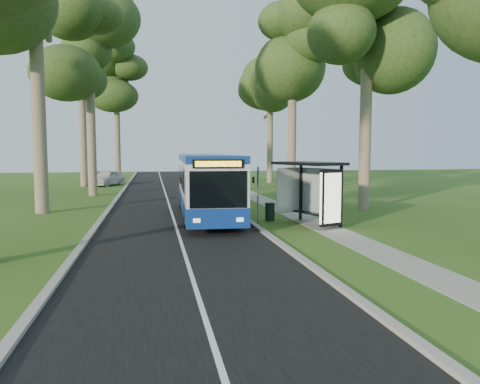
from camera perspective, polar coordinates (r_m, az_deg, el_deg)
The scene contains 18 objects.
ground at distance 19.92m, azimuth 2.60°, elevation -4.81°, with size 120.00×120.00×0.00m, color #35581B.
road at distance 29.32m, azimuth -8.60°, elevation -1.68°, with size 7.00×100.00×0.02m, color black.
kerb_east at distance 29.64m, azimuth -1.83°, elevation -1.46°, with size 0.25×100.00×0.12m, color #9E9B93.
kerb_west at distance 29.41m, azimuth -15.44°, elevation -1.69°, with size 0.25×100.00×0.12m, color #9E9B93.
centre_line at distance 29.32m, azimuth -8.60°, elevation -1.66°, with size 0.12×100.00×0.01m, color white.
footpath at distance 30.25m, azimuth 3.80°, elevation -1.43°, with size 1.50×100.00×0.02m, color gray.
bus at distance 24.20m, azimuth -4.13°, elevation 0.88°, with size 2.95×12.16×3.20m.
bus_stop_sign at distance 21.67m, azimuth 2.20°, elevation 0.41°, with size 0.14×0.37×2.68m.
bus_shelter at distance 21.23m, azimuth 9.14°, elevation 1.33°, with size 2.89×3.80×2.90m.
litter_bin at distance 22.83m, azimuth 3.67°, elevation -2.43°, with size 0.50×0.50×0.88m.
car_white at distance 47.86m, azimuth -15.90°, elevation 1.67°, with size 1.83×4.54×1.55m, color silver.
car_silver at distance 48.58m, azimuth -16.36°, elevation 1.61°, with size 1.46×4.20×1.38m, color #9EA2A6.
tree_west_c at distance 38.03m, azimuth -17.89°, elevation 15.38°, with size 5.20×5.20×14.03m.
tree_west_d at distance 48.36m, azimuth -18.85°, elevation 15.23°, with size 5.20×5.20×16.48m.
tree_west_e at distance 57.83m, azimuth -14.87°, elevation 12.97°, with size 5.20×5.20×15.63m.
tree_east_b at distance 28.82m, azimuth 15.33°, elevation 19.88°, with size 5.20×5.20×14.68m.
tree_east_c at distance 39.70m, azimuth 6.46°, elevation 17.23°, with size 5.20×5.20×15.98m.
tree_east_d at distance 51.09m, azimuth 3.71°, elevation 12.29°, with size 5.20×5.20×13.33m.
Camera 1 is at (-4.50, -19.11, 3.39)m, focal length 35.00 mm.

